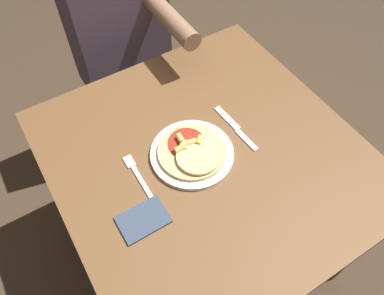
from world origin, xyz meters
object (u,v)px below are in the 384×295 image
Objects in this scene: person_diner at (120,36)px; knife at (236,128)px; dining_table at (206,173)px; pizza at (192,151)px; fork at (137,173)px; plate at (192,154)px.

knife is at bearing -81.42° from person_diner.
dining_table is 0.15m from pizza.
dining_table is at bearing -12.88° from fork.
plate reaches higher than dining_table.
plate is at bearing -8.96° from fork.
fork is 0.36m from knife.
person_diner is (0.08, 0.71, -0.06)m from pizza.
dining_table is at bearing -27.66° from plate.
dining_table is 4.45× the size of knife.
pizza is 0.19m from fork.
person_diner reaches higher than pizza.
dining_table is at bearing -23.40° from pizza.
pizza is 0.18× the size of person_diner.
pizza is 0.18m from knife.
knife is 0.70m from person_diner.
pizza is at bearing -175.35° from knife.
person_diner reaches higher than fork.
dining_table is 0.26m from fork.
knife is (0.18, 0.01, -0.00)m from plate.
pizza is at bearing -96.20° from person_diner.
pizza reaches higher than fork.
pizza is (-0.00, -0.00, 0.02)m from plate.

